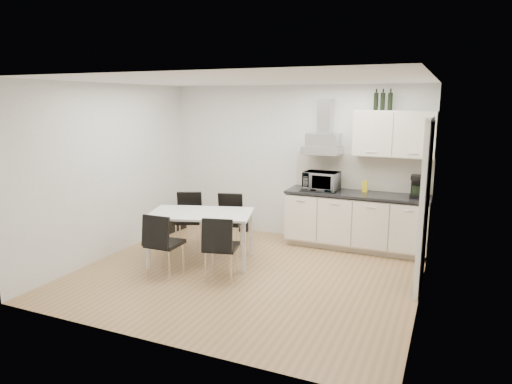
% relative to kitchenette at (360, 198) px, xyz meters
% --- Properties ---
extents(ground, '(4.50, 4.50, 0.00)m').
position_rel_kitchenette_xyz_m(ground, '(-1.19, -1.73, -0.83)').
color(ground, tan).
rests_on(ground, ground).
extents(wall_back, '(4.50, 0.10, 2.60)m').
position_rel_kitchenette_xyz_m(wall_back, '(-1.19, 0.27, 0.47)').
color(wall_back, white).
rests_on(wall_back, ground).
extents(wall_front, '(4.50, 0.10, 2.60)m').
position_rel_kitchenette_xyz_m(wall_front, '(-1.19, -3.73, 0.47)').
color(wall_front, white).
rests_on(wall_front, ground).
extents(wall_left, '(0.10, 4.00, 2.60)m').
position_rel_kitchenette_xyz_m(wall_left, '(-3.44, -1.73, 0.47)').
color(wall_left, white).
rests_on(wall_left, ground).
extents(wall_right, '(0.10, 4.00, 2.60)m').
position_rel_kitchenette_xyz_m(wall_right, '(1.06, -1.73, 0.47)').
color(wall_right, white).
rests_on(wall_right, ground).
extents(ceiling, '(4.50, 4.50, 0.00)m').
position_rel_kitchenette_xyz_m(ceiling, '(-1.19, -1.73, 1.77)').
color(ceiling, white).
rests_on(ceiling, wall_back).
extents(doorway, '(0.08, 1.04, 2.10)m').
position_rel_kitchenette_xyz_m(doorway, '(1.02, -1.18, 0.22)').
color(doorway, white).
rests_on(doorway, ground).
extents(kitchenette, '(2.22, 0.64, 2.52)m').
position_rel_kitchenette_xyz_m(kitchenette, '(0.00, 0.00, 0.00)').
color(kitchenette, beige).
rests_on(kitchenette, ground).
extents(dining_table, '(1.65, 1.23, 0.75)m').
position_rel_kitchenette_xyz_m(dining_table, '(-2.00, -1.54, -0.16)').
color(dining_table, white).
rests_on(dining_table, ground).
extents(chair_far_left, '(0.60, 0.63, 0.88)m').
position_rel_kitchenette_xyz_m(chair_far_left, '(-2.53, -1.04, -0.39)').
color(chair_far_left, black).
rests_on(chair_far_left, ground).
extents(chair_far_right, '(0.55, 0.59, 0.88)m').
position_rel_kitchenette_xyz_m(chair_far_right, '(-1.89, -0.88, -0.39)').
color(chair_far_right, black).
rests_on(chair_far_right, ground).
extents(chair_near_left, '(0.45, 0.51, 0.88)m').
position_rel_kitchenette_xyz_m(chair_near_left, '(-2.18, -2.20, -0.39)').
color(chair_near_left, black).
rests_on(chair_near_left, ground).
extents(chair_near_right, '(0.54, 0.59, 0.88)m').
position_rel_kitchenette_xyz_m(chair_near_right, '(-1.41, -2.03, -0.39)').
color(chair_near_right, black).
rests_on(chair_near_right, ground).
extents(guitar_amp, '(0.27, 0.53, 0.43)m').
position_rel_kitchenette_xyz_m(guitar_amp, '(-3.31, -0.32, -0.61)').
color(guitar_amp, black).
rests_on(guitar_amp, ground).
extents(floor_speaker, '(0.20, 0.19, 0.26)m').
position_rel_kitchenette_xyz_m(floor_speaker, '(-2.11, 0.17, -0.70)').
color(floor_speaker, black).
rests_on(floor_speaker, ground).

